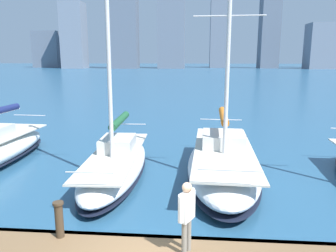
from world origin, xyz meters
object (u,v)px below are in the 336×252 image
Objects in this scene: sailboat_forest at (116,162)px; mooring_post at (59,219)px; person_white_shirt at (187,211)px; sailboat_orange at (223,161)px.

sailboat_forest is 12.09× the size of mooring_post.
sailboat_forest is 6.63× the size of person_white_shirt.
person_white_shirt is (-3.12, 6.25, 0.97)m from sailboat_forest.
person_white_shirt reaches higher than mooring_post.
sailboat_orange is at bearing -101.73° from person_white_shirt.
sailboat_orange reaches higher than person_white_shirt.
sailboat_forest is (4.48, 0.28, -0.05)m from sailboat_orange.
mooring_post is (-0.03, 5.86, 0.45)m from sailboat_forest.
mooring_post is (4.45, 6.14, 0.39)m from sailboat_orange.
sailboat_forest is at bearing -63.44° from person_white_shirt.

